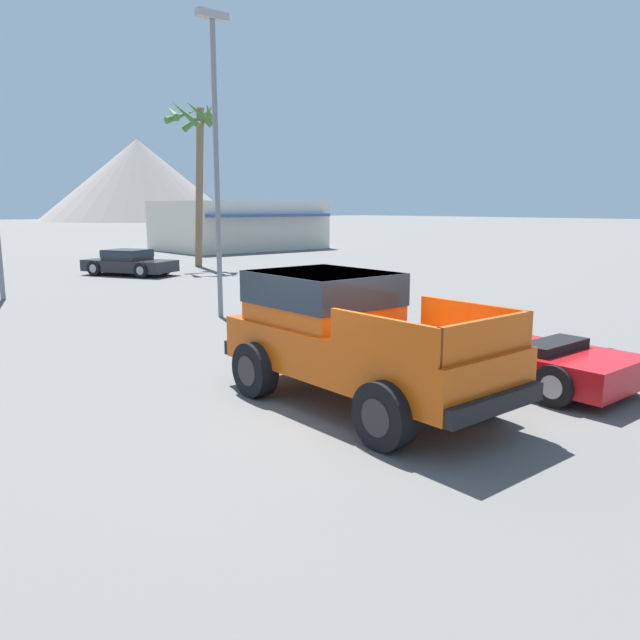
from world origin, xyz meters
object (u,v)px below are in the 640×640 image
object	(u,v)px
parked_car_dark	(129,262)
palm_tree_tall	(195,144)
orange_pickup_truck	(348,331)
red_convertible_car	(516,357)
street_lamp_post	(216,140)

from	to	relation	value
parked_car_dark	palm_tree_tall	distance (m)	7.26
parked_car_dark	palm_tree_tall	bearing A→B (deg)	171.24
orange_pickup_truck	red_convertible_car	size ratio (longest dim) A/B	1.25
orange_pickup_truck	palm_tree_tall	xyz separation A→B (m)	(9.70, 21.51, 5.03)
red_convertible_car	parked_car_dark	xyz separation A→B (m)	(2.21, 21.17, 0.17)
red_convertible_car	street_lamp_post	distance (m)	10.07
red_convertible_car	parked_car_dark	distance (m)	21.29
red_convertible_car	palm_tree_tall	world-z (taller)	palm_tree_tall
parked_car_dark	red_convertible_car	bearing A→B (deg)	57.12
orange_pickup_truck	parked_car_dark	distance (m)	20.75
parked_car_dark	street_lamp_post	world-z (taller)	street_lamp_post
orange_pickup_truck	parked_car_dark	bearing A→B (deg)	76.41
street_lamp_post	palm_tree_tall	size ratio (longest dim) A/B	0.98
parked_car_dark	street_lamp_post	xyz separation A→B (m)	(-2.70, -12.12, 4.22)
orange_pickup_truck	palm_tree_tall	distance (m)	24.13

